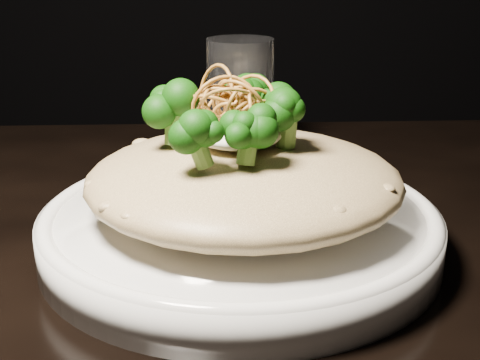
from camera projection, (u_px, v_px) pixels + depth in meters
name	position (u px, v px, depth m)	size (l,w,h in m)	color
plate	(240.00, 230.00, 0.50)	(0.29, 0.29, 0.03)	white
risotto	(244.00, 179.00, 0.48)	(0.23, 0.23, 0.05)	brown
broccoli	(233.00, 110.00, 0.46)	(0.15, 0.15, 0.05)	black
cheese	(238.00, 133.00, 0.47)	(0.06, 0.06, 0.02)	silver
shallots	(232.00, 97.00, 0.46)	(0.05, 0.05, 0.03)	brown
drinking_glass	(240.00, 98.00, 0.70)	(0.07, 0.07, 0.12)	silver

